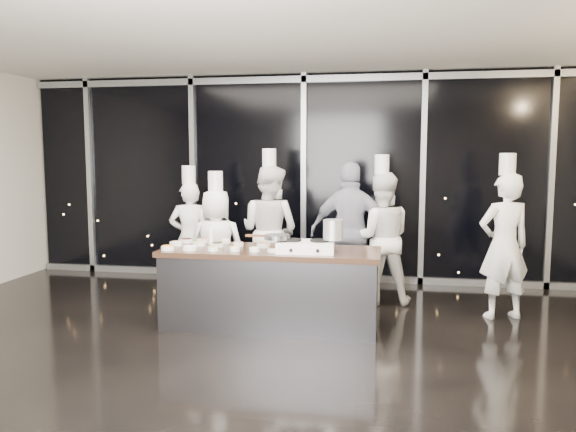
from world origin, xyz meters
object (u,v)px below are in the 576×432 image
at_px(chef_side, 504,245).
at_px(stock_pot, 333,230).
at_px(chef_center, 269,231).
at_px(demo_counter, 271,288).
at_px(stove, 306,246).
at_px(chef_far_left, 190,236).
at_px(guest, 351,233).
at_px(chef_left, 216,246).
at_px(frying_pan, 276,237).
at_px(chef_right, 381,237).

bearing_deg(chef_side, stock_pot, 6.20).
height_order(chef_center, chef_side, chef_center).
bearing_deg(demo_counter, chef_center, 102.56).
relative_size(stove, chef_far_left, 0.35).
bearing_deg(chef_center, chef_side, -169.49).
bearing_deg(guest, chef_far_left, 2.71).
bearing_deg(stock_pot, demo_counter, 173.60).
xyz_separation_m(stock_pot, chef_far_left, (-2.16, 1.41, -0.34)).
bearing_deg(chef_center, stock_pot, 145.80).
distance_m(stock_pot, chef_left, 1.89).
bearing_deg(frying_pan, chef_right, 48.88).
bearing_deg(frying_pan, chef_side, 17.67).
height_order(stock_pot, chef_side, chef_side).
relative_size(stove, frying_pan, 1.26).
xyz_separation_m(chef_far_left, chef_left, (0.54, -0.50, -0.04)).
height_order(stove, frying_pan, frying_pan).
bearing_deg(chef_far_left, chef_right, 163.49).
bearing_deg(chef_left, chef_center, -141.67).
xyz_separation_m(stove, chef_right, (0.79, 1.41, -0.09)).
relative_size(demo_counter, chef_left, 1.41).
distance_m(chef_far_left, chef_right, 2.65).
bearing_deg(stove, chef_far_left, 138.56).
xyz_separation_m(frying_pan, chef_left, (-1.00, 0.99, -0.29)).
relative_size(stove, stock_pot, 2.94).
xyz_separation_m(chef_far_left, chef_center, (1.13, 0.06, 0.10)).
bearing_deg(chef_left, chef_far_left, -47.67).
xyz_separation_m(frying_pan, chef_right, (1.11, 1.45, -0.19)).
relative_size(chef_right, chef_side, 0.99).
bearing_deg(frying_pan, demo_counter, 118.54).
bearing_deg(chef_right, chef_left, 4.37).
height_order(stock_pot, guest, guest).
height_order(frying_pan, chef_center, chef_center).
height_order(chef_far_left, guest, guest).
distance_m(frying_pan, stock_pot, 0.63).
bearing_deg(stove, stock_pot, 3.68).
height_order(chef_left, chef_center, chef_center).
bearing_deg(guest, chef_center, -2.61).
bearing_deg(stove, chef_left, 140.64).
relative_size(demo_counter, chef_right, 1.25).
bearing_deg(chef_right, stove, 52.89).
distance_m(chef_far_left, chef_left, 0.74).
relative_size(chef_center, chef_side, 1.03).
height_order(frying_pan, stock_pot, stock_pot).
bearing_deg(stock_pot, chef_left, 150.56).
height_order(guest, chef_side, chef_side).
bearing_deg(chef_far_left, demo_counter, 121.75).
relative_size(demo_counter, stove, 3.83).
height_order(stock_pot, chef_center, chef_center).
distance_m(stove, guest, 1.42).
distance_m(chef_far_left, chef_side, 4.14).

